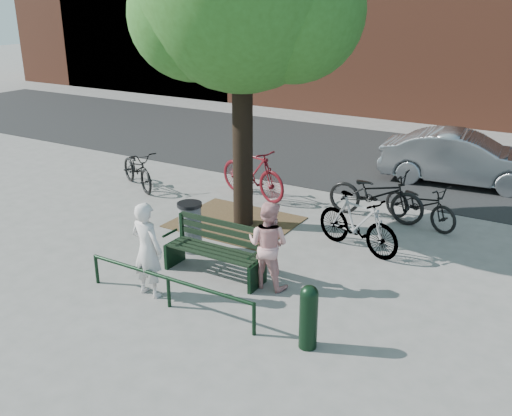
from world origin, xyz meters
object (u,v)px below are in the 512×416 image
Objects in this scene: person_right at (268,245)px; litter_bin at (190,226)px; person_left at (147,250)px; park_bench at (217,248)px; bicycle_c at (376,194)px; bollard at (309,315)px; parked_car at (463,159)px.

person_right reaches higher than litter_bin.
person_left is at bearing 37.29° from person_right.
park_bench is at bearing 2.13° from person_right.
person_left reaches higher than litter_bin.
bollard is at bearing -170.24° from bicycle_c.
bicycle_c is at bearing 69.86° from park_bench.
litter_bin is (-3.23, 1.70, -0.02)m from bollard.
bicycle_c is 0.52× the size of parked_car.
park_bench is at bearing -29.76° from litter_bin.
person_right is at bearing 4.28° from park_bench.
litter_bin is at bearing 152.15° from bollard.
parked_car is at bearing 88.81° from bollard.
bollard is 8.38m from parked_car.
person_left is 8.85m from parked_car.
litter_bin is 4.05m from bicycle_c.
person_right is at bearing -137.54° from person_left.
person_left is 2.79m from bollard.
parked_car is (2.95, 8.35, -0.12)m from person_left.
bicycle_c reaches higher than litter_bin.
bicycle_c is (2.36, 3.28, 0.07)m from litter_bin.
bollard is at bearing -27.85° from litter_bin.
parked_car is at bearing -106.43° from person_left.
litter_bin is at bearing 150.24° from park_bench.
person_left reaches higher than bollard.
park_bench is 1.20× the size of person_right.
park_bench is at bearing -111.24° from person_left.
bicycle_c reaches higher than bollard.
park_bench is 1.27m from person_left.
parked_car reaches higher than bollard.
park_bench is 0.98m from person_right.
person_right is 1.98m from litter_bin.
litter_bin is at bearing -16.19° from person_right.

